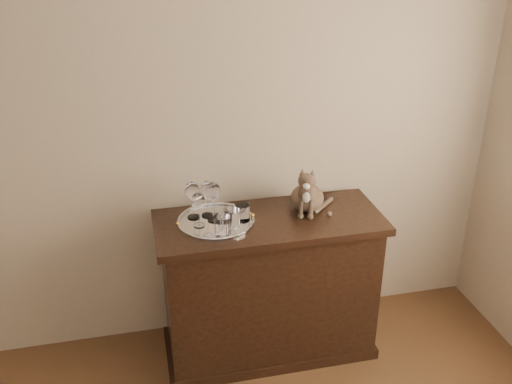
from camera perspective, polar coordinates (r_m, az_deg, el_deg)
wall_back at (r=3.00m, az=-11.31°, el=7.32°), size 4.00×0.10×2.70m
sideboard at (r=3.21m, az=1.28°, el=-9.43°), size 1.20×0.50×0.85m
tray at (r=2.95m, az=-4.03°, el=-3.00°), size 0.40×0.40×0.01m
wine_glass_a at (r=2.95m, az=-6.35°, el=-0.80°), size 0.08×0.08×0.20m
wine_glass_b at (r=2.97m, az=-4.93°, el=-0.67°), size 0.07×0.07×0.20m
wine_glass_c at (r=2.88m, az=-5.76°, el=-1.75°), size 0.07×0.07×0.18m
wine_glass_d at (r=2.92m, az=-4.29°, el=-0.97°), size 0.08×0.08×0.21m
tumbler_a at (r=2.87m, az=-2.47°, el=-2.67°), size 0.09×0.09×0.10m
tumbler_b at (r=2.82m, az=-3.28°, el=-3.25°), size 0.09×0.09×0.10m
tumbler_c at (r=2.93m, az=-1.37°, el=-2.08°), size 0.08×0.08×0.09m
cat at (r=3.03m, az=5.19°, el=0.58°), size 0.35×0.34×0.27m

